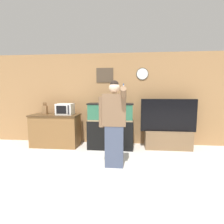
{
  "coord_description": "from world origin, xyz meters",
  "views": [
    {
      "loc": [
        0.38,
        -2.54,
        1.53
      ],
      "look_at": [
        -0.02,
        1.48,
        1.05
      ],
      "focal_mm": 28.0,
      "sensor_mm": 36.0,
      "label": 1
    }
  ],
  "objects_px": {
    "knife_block": "(45,110)",
    "person_standing": "(114,123)",
    "counter_island": "(56,130)",
    "microwave": "(65,109)",
    "aquarium_on_stand": "(111,126)",
    "tv_on_stand": "(168,134)"
  },
  "relations": [
    {
      "from": "knife_block",
      "to": "person_standing",
      "type": "distance_m",
      "value": 2.42
    },
    {
      "from": "counter_island",
      "to": "knife_block",
      "type": "relative_size",
      "value": 3.94
    },
    {
      "from": "microwave",
      "to": "person_standing",
      "type": "bearing_deg",
      "value": -40.0
    },
    {
      "from": "microwave",
      "to": "aquarium_on_stand",
      "type": "xyz_separation_m",
      "value": [
        1.27,
        -0.1,
        -0.43
      ]
    },
    {
      "from": "aquarium_on_stand",
      "to": "counter_island",
      "type": "bearing_deg",
      "value": 177.21
    },
    {
      "from": "person_standing",
      "to": "aquarium_on_stand",
      "type": "bearing_deg",
      "value": 99.39
    },
    {
      "from": "microwave",
      "to": "person_standing",
      "type": "relative_size",
      "value": 0.25
    },
    {
      "from": "counter_island",
      "to": "microwave",
      "type": "xyz_separation_m",
      "value": [
        0.28,
        0.03,
        0.6
      ]
    },
    {
      "from": "tv_on_stand",
      "to": "person_standing",
      "type": "relative_size",
      "value": 0.83
    },
    {
      "from": "microwave",
      "to": "knife_block",
      "type": "relative_size",
      "value": 1.32
    },
    {
      "from": "microwave",
      "to": "tv_on_stand",
      "type": "bearing_deg",
      "value": 0.58
    },
    {
      "from": "microwave",
      "to": "person_standing",
      "type": "distance_m",
      "value": 1.91
    },
    {
      "from": "aquarium_on_stand",
      "to": "tv_on_stand",
      "type": "distance_m",
      "value": 1.55
    },
    {
      "from": "knife_block",
      "to": "tv_on_stand",
      "type": "height_order",
      "value": "tv_on_stand"
    },
    {
      "from": "microwave",
      "to": "aquarium_on_stand",
      "type": "relative_size",
      "value": 0.36
    },
    {
      "from": "knife_block",
      "to": "person_standing",
      "type": "relative_size",
      "value": 0.19
    },
    {
      "from": "aquarium_on_stand",
      "to": "tv_on_stand",
      "type": "relative_size",
      "value": 0.84
    },
    {
      "from": "counter_island",
      "to": "knife_block",
      "type": "height_order",
      "value": "knife_block"
    },
    {
      "from": "counter_island",
      "to": "aquarium_on_stand",
      "type": "bearing_deg",
      "value": -2.79
    },
    {
      "from": "counter_island",
      "to": "person_standing",
      "type": "xyz_separation_m",
      "value": [
        1.74,
        -1.2,
        0.46
      ]
    },
    {
      "from": "microwave",
      "to": "knife_block",
      "type": "xyz_separation_m",
      "value": [
        -0.6,
        0.04,
        -0.03
      ]
    },
    {
      "from": "aquarium_on_stand",
      "to": "microwave",
      "type": "bearing_deg",
      "value": 175.44
    }
  ]
}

